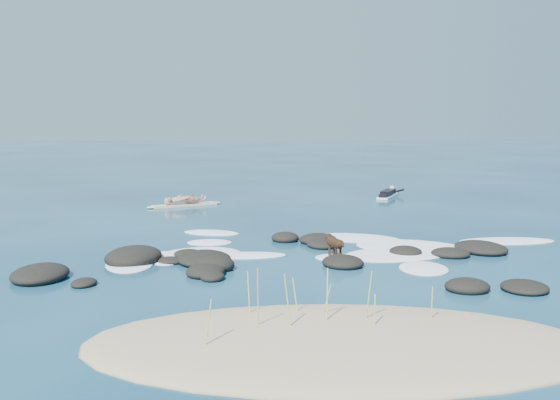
{
  "coord_description": "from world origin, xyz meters",
  "views": [
    {
      "loc": [
        -0.99,
        -18.59,
        3.96
      ],
      "look_at": [
        -1.06,
        4.0,
        0.9
      ],
      "focal_mm": 40.0,
      "sensor_mm": 36.0,
      "label": 1
    }
  ],
  "objects": [
    {
      "name": "paddling_surfer_rig",
      "position": [
        4.23,
        11.78,
        0.16
      ],
      "size": [
        1.65,
        2.63,
        0.47
      ],
      "rotation": [
        0.0,
        0.0,
        1.17
      ],
      "color": "white",
      "rests_on": "ground"
    },
    {
      "name": "standing_surfer_rig",
      "position": [
        -5.29,
        8.59,
        0.77
      ],
      "size": [
        3.17,
        1.92,
        1.96
      ],
      "rotation": [
        0.0,
        0.0,
        0.5
      ],
      "color": "beige",
      "rests_on": "ground"
    },
    {
      "name": "ground",
      "position": [
        0.0,
        0.0,
        0.0
      ],
      "size": [
        160.0,
        160.0,
        0.0
      ],
      "primitive_type": "plane",
      "color": "#0A2642",
      "rests_on": "ground"
    },
    {
      "name": "breaking_foam",
      "position": [
        0.26,
        -0.48,
        0.01
      ],
      "size": [
        13.66,
        6.53,
        0.12
      ],
      "color": "white",
      "rests_on": "ground"
    },
    {
      "name": "sand_dune",
      "position": [
        0.0,
        -8.2,
        0.0
      ],
      "size": [
        9.0,
        4.4,
        0.6
      ],
      "primitive_type": "ellipsoid",
      "color": "#9E8966",
      "rests_on": "ground"
    },
    {
      "name": "dog",
      "position": [
        0.46,
        -1.54,
        0.45
      ],
      "size": [
        0.55,
        1.01,
        0.68
      ],
      "rotation": [
        0.0,
        0.0,
        1.98
      ],
      "color": "black",
      "rests_on": "ground"
    },
    {
      "name": "dune_grass",
      "position": [
        -0.49,
        -7.7,
        0.6
      ],
      "size": [
        4.06,
        1.87,
        1.23
      ],
      "color": "#ABAB53",
      "rests_on": "ground"
    },
    {
      "name": "reef_rocks",
      "position": [
        -1.47,
        -2.07,
        0.1
      ],
      "size": [
        13.45,
        6.96,
        0.58
      ],
      "color": "black",
      "rests_on": "ground"
    }
  ]
}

